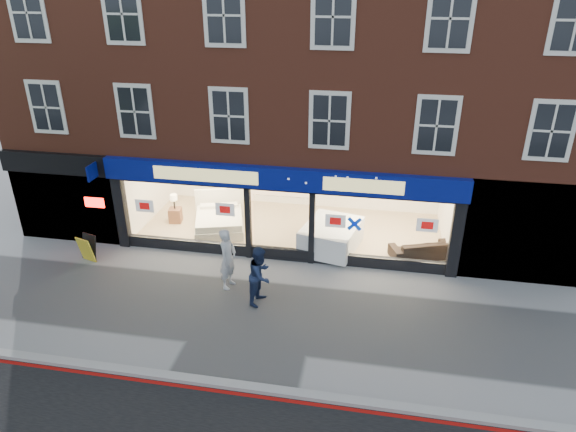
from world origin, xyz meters
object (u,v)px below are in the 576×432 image
(a_board, at_px, (88,248))
(mattress_stack, at_px, (331,236))
(display_bed, at_px, (219,220))
(pedestrian_blue, at_px, (260,275))
(sofa, at_px, (421,249))
(pedestrian_grey, at_px, (228,259))

(a_board, bearing_deg, mattress_stack, 32.84)
(mattress_stack, distance_m, a_board, 8.12)
(mattress_stack, xyz_separation_m, a_board, (-7.82, -2.18, -0.08))
(display_bed, height_order, pedestrian_blue, pedestrian_blue)
(display_bed, distance_m, a_board, 4.62)
(sofa, bearing_deg, pedestrian_grey, 4.50)
(a_board, bearing_deg, pedestrian_grey, 9.83)
(pedestrian_grey, distance_m, pedestrian_blue, 1.29)
(display_bed, distance_m, mattress_stack, 4.26)
(display_bed, relative_size, a_board, 2.81)
(mattress_stack, xyz_separation_m, pedestrian_blue, (-1.67, -3.44, 0.36))
(sofa, distance_m, a_board, 11.02)
(mattress_stack, bearing_deg, sofa, -1.96)
(pedestrian_blue, bearing_deg, pedestrian_grey, 74.88)
(a_board, height_order, pedestrian_grey, pedestrian_grey)
(a_board, bearing_deg, sofa, 28.14)
(mattress_stack, height_order, sofa, mattress_stack)
(pedestrian_grey, bearing_deg, display_bed, 32.70)
(display_bed, bearing_deg, pedestrian_grey, -85.30)
(pedestrian_grey, relative_size, pedestrian_blue, 1.08)
(mattress_stack, bearing_deg, a_board, -164.45)
(display_bed, distance_m, pedestrian_grey, 3.83)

